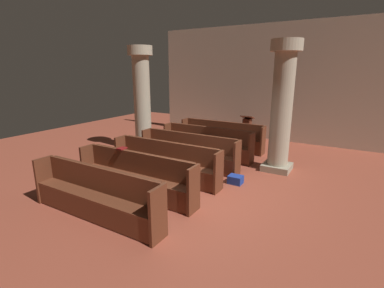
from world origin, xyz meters
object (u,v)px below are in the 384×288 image
at_px(pew_row_2, 189,150).
at_px(lectern, 247,131).
at_px(kneeler_box_blue, 235,180).
at_px(pew_row_3, 166,160).
at_px(pew_row_5, 95,193).
at_px(hymn_book, 122,148).
at_px(pillar_aisle_side, 282,106).
at_px(pillar_far_side, 142,98).
at_px(pew_row_1, 207,141).
at_px(pew_row_0, 222,135).
at_px(pew_row_4, 136,174).

xyz_separation_m(pew_row_2, lectern, (0.48, 3.56, -0.06)).
bearing_deg(kneeler_box_blue, pew_row_3, -158.65).
bearing_deg(pew_row_5, hymn_book, 112.87).
bearing_deg(pew_row_5, pillar_aisle_side, 62.56).
relative_size(pillar_aisle_side, pillar_far_side, 1.00).
height_order(pew_row_1, pew_row_5, same).
xyz_separation_m(pew_row_3, hymn_book, (-0.56, -0.96, 0.47)).
relative_size(pew_row_1, pew_row_3, 1.00).
distance_m(pew_row_1, kneeler_box_blue, 2.37).
height_order(pew_row_2, hymn_book, hymn_book).
distance_m(pew_row_0, pew_row_1, 1.14).
xyz_separation_m(pew_row_3, pillar_far_side, (-2.27, 1.83, 1.32)).
relative_size(pew_row_5, kneeler_box_blue, 8.96).
relative_size(pew_row_1, pillar_far_side, 0.88).
bearing_deg(pew_row_3, pew_row_5, -90.00).
height_order(pillar_aisle_side, kneeler_box_blue, pillar_aisle_side).
relative_size(pew_row_2, kneeler_box_blue, 8.96).
distance_m(pew_row_5, kneeler_box_blue, 3.41).
distance_m(pillar_aisle_side, lectern, 3.41).
height_order(pew_row_3, pillar_aisle_side, pillar_aisle_side).
height_order(pew_row_4, pew_row_5, same).
bearing_deg(lectern, kneeler_box_blue, -73.57).
bearing_deg(pew_row_1, pew_row_4, -90.00).
xyz_separation_m(lectern, kneeler_box_blue, (1.19, -4.05, -0.35)).
xyz_separation_m(pew_row_4, kneeler_box_blue, (1.68, 1.80, -0.41)).
xyz_separation_m(pew_row_3, pillar_aisle_side, (2.32, 2.18, 1.32)).
bearing_deg(pew_row_2, pew_row_5, -90.00).
bearing_deg(pew_row_0, pew_row_2, -90.00).
bearing_deg(pillar_aisle_side, kneeler_box_blue, -112.78).
bearing_deg(pew_row_0, pew_row_4, -90.00).
bearing_deg(pew_row_2, pillar_far_side, 163.05).
height_order(pew_row_2, pew_row_4, same).
xyz_separation_m(pew_row_1, lectern, (0.48, 2.42, -0.06)).
bearing_deg(pew_row_2, lectern, 82.28).
bearing_deg(pew_row_5, pillar_far_side, 118.87).
bearing_deg(pew_row_3, pew_row_0, 90.00).
xyz_separation_m(pew_row_1, kneeler_box_blue, (1.68, -1.63, -0.41)).
distance_m(pew_row_2, pillar_aisle_side, 2.87).
xyz_separation_m(pew_row_4, pillar_aisle_side, (2.32, 3.33, 1.32)).
xyz_separation_m(pew_row_3, pew_row_5, (0.00, -2.28, 0.00)).
height_order(pew_row_2, kneeler_box_blue, pew_row_2).
distance_m(pew_row_5, pillar_aisle_side, 5.20).
bearing_deg(pew_row_0, hymn_book, -97.27).
xyz_separation_m(pew_row_5, lectern, (0.48, 6.99, -0.06)).
xyz_separation_m(pew_row_0, pew_row_4, (0.00, -4.57, 0.00)).
height_order(pillar_aisle_side, lectern, pillar_aisle_side).
height_order(pew_row_5, hymn_book, hymn_book).
height_order(pew_row_4, kneeler_box_blue, pew_row_4).
distance_m(pew_row_0, pew_row_4, 4.57).
height_order(pew_row_3, pew_row_4, same).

